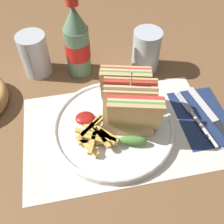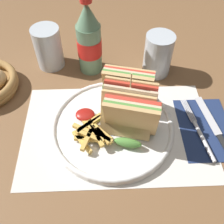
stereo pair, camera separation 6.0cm
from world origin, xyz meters
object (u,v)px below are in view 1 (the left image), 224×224
knife (212,116)px  glass_far (36,57)px  fork (199,123)px  glass_near (146,53)px  coke_bottle_near (77,43)px  plate_main (114,126)px  club_sandwich (129,102)px

knife → glass_far: 0.49m
fork → glass_near: size_ratio=1.53×
coke_bottle_near → glass_far: bearing=169.3°
plate_main → knife: (0.24, -0.01, -0.00)m
knife → glass_near: 0.24m
fork → plate_main: bearing=162.4°
glass_near → fork: bearing=-72.3°
coke_bottle_near → knife: bearing=-38.1°
club_sandwich → glass_near: (0.09, 0.18, -0.02)m
club_sandwich → coke_bottle_near: 0.22m
plate_main → glass_far: size_ratio=2.43×
club_sandwich → coke_bottle_near: (-0.09, 0.20, 0.02)m
plate_main → club_sandwich: bearing=21.7°
glass_far → knife: bearing=-31.7°
plate_main → coke_bottle_near: 0.24m
club_sandwich → knife: (0.20, -0.03, -0.07)m
coke_bottle_near → glass_far: 0.13m
coke_bottle_near → glass_far: coke_bottle_near is taller
glass_far → fork: bearing=-35.9°
knife → coke_bottle_near: (-0.30, 0.23, 0.09)m
plate_main → fork: plate_main is taller
club_sandwich → glass_near: club_sandwich is taller
fork → glass_far: size_ratio=1.53×
club_sandwich → glass_far: bearing=132.4°
knife → glass_near: glass_near is taller
plate_main → knife: 0.24m
plate_main → glass_near: bearing=56.6°
club_sandwich → glass_near: 0.21m
fork → glass_near: glass_near is taller
fork → knife: 0.04m
glass_near → glass_far: size_ratio=1.00×
plate_main → coke_bottle_near: bearing=103.6°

